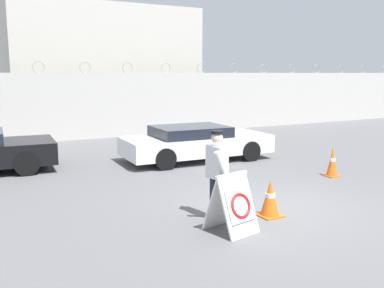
{
  "coord_description": "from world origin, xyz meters",
  "views": [
    {
      "loc": [
        -5.54,
        -6.87,
        2.76
      ],
      "look_at": [
        -1.33,
        0.98,
        1.28
      ],
      "focal_mm": 40.0,
      "sensor_mm": 36.0,
      "label": 1
    }
  ],
  "objects_px": {
    "security_guard": "(217,171)",
    "parked_car_rear_sedan": "(196,142)",
    "barricade_sign": "(233,203)",
    "traffic_cone_mid": "(332,162)",
    "traffic_cone_near": "(270,198)"
  },
  "relations": [
    {
      "from": "security_guard",
      "to": "parked_car_rear_sedan",
      "type": "relative_size",
      "value": 0.36
    },
    {
      "from": "barricade_sign",
      "to": "security_guard",
      "type": "xyz_separation_m",
      "value": [
        0.09,
        0.7,
        0.43
      ]
    },
    {
      "from": "traffic_cone_mid",
      "to": "barricade_sign",
      "type": "bearing_deg",
      "value": -155.0
    },
    {
      "from": "barricade_sign",
      "to": "traffic_cone_near",
      "type": "height_order",
      "value": "barricade_sign"
    },
    {
      "from": "barricade_sign",
      "to": "security_guard",
      "type": "bearing_deg",
      "value": 71.75
    },
    {
      "from": "traffic_cone_near",
      "to": "traffic_cone_mid",
      "type": "height_order",
      "value": "traffic_cone_mid"
    },
    {
      "from": "parked_car_rear_sedan",
      "to": "barricade_sign",
      "type": "bearing_deg",
      "value": -110.16
    },
    {
      "from": "security_guard",
      "to": "parked_car_rear_sedan",
      "type": "bearing_deg",
      "value": 147.89
    },
    {
      "from": "barricade_sign",
      "to": "traffic_cone_mid",
      "type": "height_order",
      "value": "barricade_sign"
    },
    {
      "from": "parked_car_rear_sedan",
      "to": "traffic_cone_mid",
      "type": "bearing_deg",
      "value": -56.62
    },
    {
      "from": "barricade_sign",
      "to": "security_guard",
      "type": "relative_size",
      "value": 0.61
    },
    {
      "from": "traffic_cone_mid",
      "to": "traffic_cone_near",
      "type": "bearing_deg",
      "value": -152.99
    },
    {
      "from": "traffic_cone_mid",
      "to": "parked_car_rear_sedan",
      "type": "relative_size",
      "value": 0.17
    },
    {
      "from": "security_guard",
      "to": "parked_car_rear_sedan",
      "type": "height_order",
      "value": "security_guard"
    },
    {
      "from": "barricade_sign",
      "to": "traffic_cone_near",
      "type": "relative_size",
      "value": 1.44
    }
  ]
}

